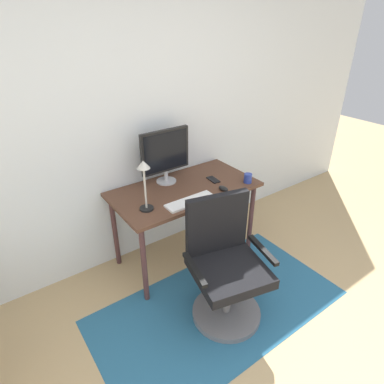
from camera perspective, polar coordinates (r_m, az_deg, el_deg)
wall_back at (r=2.93m, az=-8.11°, el=12.69°), size 6.00×0.10×2.60m
area_rug at (r=2.82m, az=4.55°, el=-19.26°), size 1.99×1.05×0.01m
desk at (r=2.91m, az=-1.27°, el=-0.67°), size 1.28×0.67×0.75m
monitor at (r=2.87m, az=-4.69°, el=6.80°), size 0.46×0.18×0.49m
keyboard at (r=2.64m, az=-0.27°, el=-1.63°), size 0.43×0.13×0.02m
computer_mouse at (r=2.83m, az=5.49°, el=0.64°), size 0.06×0.10×0.03m
coffee_cup at (r=2.98m, az=9.72°, el=2.38°), size 0.07×0.07×0.09m
cell_phone at (r=3.00m, az=3.73°, el=2.16°), size 0.08×0.15×0.01m
desk_lamp at (r=2.44m, az=-8.34°, el=2.66°), size 0.11×0.11×0.41m
office_chair at (r=2.52m, az=5.78°, el=-13.52°), size 0.65×0.61×0.97m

